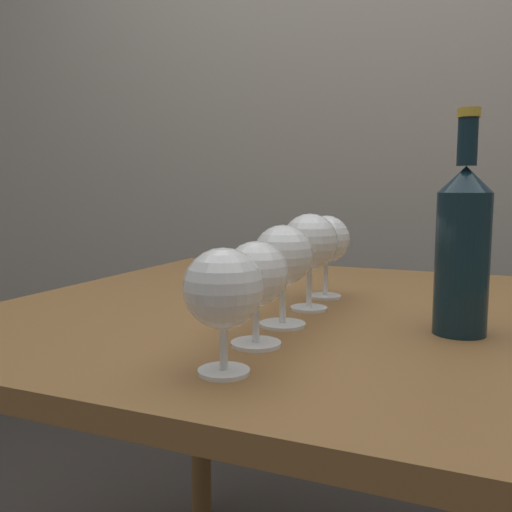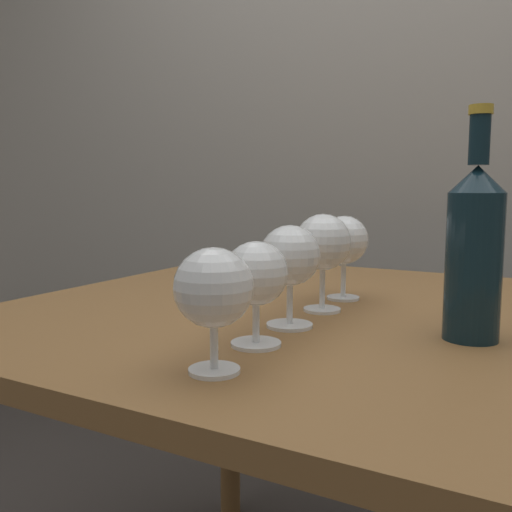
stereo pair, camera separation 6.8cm
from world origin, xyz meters
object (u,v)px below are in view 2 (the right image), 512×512
at_px(wine_glass_cabernet, 214,290).
at_px(wine_bottle, 474,249).
at_px(wine_glass_amber, 256,276).
at_px(wine_glass_merlot, 344,242).
at_px(wine_glass_port, 323,244).
at_px(wine_glass_pinot, 290,258).

height_order(wine_glass_cabernet, wine_bottle, wine_bottle).
relative_size(wine_glass_amber, wine_glass_merlot, 0.89).
bearing_deg(wine_glass_cabernet, wine_bottle, 50.85).
distance_m(wine_glass_port, wine_glass_merlot, 0.11).
relative_size(wine_glass_amber, wine_bottle, 0.44).
bearing_deg(wine_bottle, wine_glass_cabernet, -129.15).
height_order(wine_glass_port, wine_bottle, wine_bottle).
bearing_deg(wine_glass_cabernet, wine_glass_port, 92.06).
bearing_deg(wine_glass_cabernet, wine_glass_amber, 95.19).
xyz_separation_m(wine_glass_amber, wine_glass_merlot, (-0.01, 0.33, 0.01)).
xyz_separation_m(wine_glass_cabernet, wine_glass_port, (-0.01, 0.34, 0.02)).
bearing_deg(wine_bottle, wine_glass_amber, -145.17).
relative_size(wine_glass_pinot, wine_bottle, 0.49).
xyz_separation_m(wine_glass_cabernet, wine_glass_merlot, (-0.02, 0.44, 0.01)).
bearing_deg(wine_glass_port, wine_glass_amber, -89.49).
height_order(wine_glass_amber, wine_glass_port, wine_glass_port).
xyz_separation_m(wine_glass_pinot, wine_glass_port, (0.00, 0.12, 0.01)).
bearing_deg(wine_glass_pinot, wine_glass_port, 89.00).
bearing_deg(wine_bottle, wine_glass_merlot, 144.31).
distance_m(wine_glass_pinot, wine_glass_merlot, 0.23).
bearing_deg(wine_glass_port, wine_bottle, -15.04).
height_order(wine_glass_amber, wine_bottle, wine_bottle).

